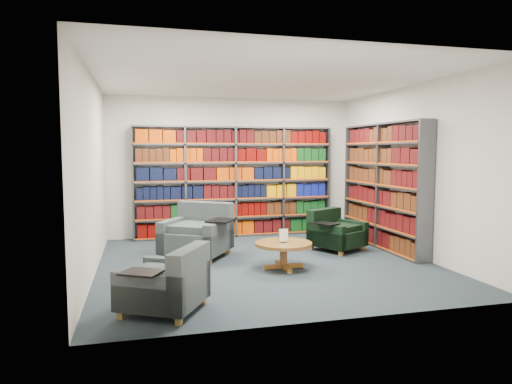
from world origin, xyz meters
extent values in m
cube|color=black|center=(0.00, 0.00, -0.01)|extent=(5.00, 5.00, 0.01)
cube|color=white|center=(0.00, 0.00, 2.80)|extent=(5.00, 5.00, 0.01)
cube|color=beige|center=(0.00, 2.50, 1.40)|extent=(5.00, 0.01, 2.80)
cube|color=beige|center=(0.00, -2.50, 1.40)|extent=(5.00, 0.01, 2.80)
cube|color=beige|center=(-2.50, 0.00, 1.40)|extent=(0.01, 5.00, 2.80)
cube|color=beige|center=(2.50, 0.00, 1.40)|extent=(0.01, 5.00, 2.80)
cube|color=#47494F|center=(0.00, 2.34, 1.10)|extent=(4.00, 0.28, 2.20)
cube|color=silver|center=(0.00, 2.47, 1.10)|extent=(4.00, 0.02, 2.20)
cube|color=#D84C0A|center=(0.00, 2.21, 1.10)|extent=(4.00, 0.01, 2.20)
cube|color=#530301|center=(0.00, 2.34, 0.18)|extent=(3.88, 0.21, 0.29)
cube|color=#3C0709|center=(0.00, 2.34, 0.54)|extent=(3.88, 0.21, 0.29)
cube|color=black|center=(0.00, 2.34, 0.91)|extent=(3.88, 0.21, 0.29)
cube|color=black|center=(0.00, 2.34, 1.28)|extent=(3.88, 0.21, 0.29)
cube|color=#3F1B0A|center=(0.00, 2.34, 1.64)|extent=(3.88, 0.21, 0.29)
cube|color=#B03600|center=(0.00, 2.34, 2.01)|extent=(3.88, 0.21, 0.29)
cube|color=#47494F|center=(2.34, 0.60, 1.10)|extent=(0.28, 2.50, 2.20)
cube|color=silver|center=(2.47, 0.60, 1.10)|extent=(0.02, 2.50, 2.20)
cube|color=#D84C0A|center=(2.21, 0.60, 1.10)|extent=(0.02, 2.50, 2.20)
cube|color=#3C0709|center=(2.34, 0.60, 0.18)|extent=(0.21, 2.38, 0.29)
cube|color=#3F1B0A|center=(2.34, 0.60, 0.54)|extent=(0.21, 2.38, 0.29)
cube|color=#3C0709|center=(2.34, 0.60, 0.91)|extent=(0.21, 2.38, 0.29)
cube|color=#3F1B0A|center=(2.34, 0.60, 1.28)|extent=(0.21, 2.38, 0.29)
cube|color=#3F1B0A|center=(2.34, 0.60, 1.64)|extent=(0.21, 2.38, 0.29)
cube|color=#3C0709|center=(2.34, 0.60, 2.01)|extent=(0.21, 2.38, 0.29)
cube|color=#02183F|center=(-0.99, 0.64, 0.27)|extent=(1.31, 1.31, 0.34)
cube|color=#02183F|center=(-0.79, 0.95, 0.49)|extent=(0.92, 0.69, 0.76)
cube|color=#02183F|center=(-1.33, 0.85, 0.36)|extent=(0.64, 0.88, 0.51)
cube|color=#02183F|center=(-0.65, 0.42, 0.36)|extent=(0.64, 0.88, 0.51)
cube|color=black|center=(-0.64, 0.35, 0.63)|extent=(0.55, 0.59, 0.03)
cube|color=olive|center=(-1.53, 0.52, 0.05)|extent=(0.10, 0.10, 0.11)
cube|color=olive|center=(-0.87, 0.10, 0.05)|extent=(0.10, 0.10, 0.11)
cube|color=olive|center=(-1.11, 1.18, 0.05)|extent=(0.10, 0.10, 0.11)
cube|color=olive|center=(-0.45, 0.76, 0.05)|extent=(0.10, 0.10, 0.11)
cube|color=black|center=(1.46, 0.58, 0.22)|extent=(1.04, 1.04, 0.27)
cube|color=black|center=(1.32, 0.84, 0.39)|extent=(0.76, 0.51, 0.61)
cube|color=black|center=(1.18, 0.42, 0.29)|extent=(0.47, 0.73, 0.41)
cube|color=black|center=(1.75, 0.73, 0.29)|extent=(0.47, 0.73, 0.41)
cube|color=black|center=(1.16, 0.36, 0.51)|extent=(0.43, 0.47, 0.02)
cube|color=olive|center=(1.33, 0.15, 0.04)|extent=(0.08, 0.08, 0.09)
cube|color=olive|center=(1.89, 0.45, 0.04)|extent=(0.08, 0.08, 0.09)
cube|color=olive|center=(1.03, 0.70, 0.04)|extent=(0.08, 0.08, 0.09)
cube|color=olive|center=(1.59, 1.00, 0.04)|extent=(0.08, 0.08, 0.09)
cube|color=#02183F|center=(-1.64, -1.80, 0.23)|extent=(1.07, 1.07, 0.28)
cube|color=#02183F|center=(-1.37, -1.95, 0.40)|extent=(0.54, 0.77, 0.63)
cube|color=#02183F|center=(-1.48, -1.51, 0.30)|extent=(0.74, 0.49, 0.42)
cube|color=#02183F|center=(-1.80, -2.09, 0.30)|extent=(0.74, 0.49, 0.42)
cube|color=black|center=(-1.86, -2.11, 0.52)|extent=(0.48, 0.45, 0.02)
cube|color=olive|center=(-1.76, -1.36, 0.04)|extent=(0.08, 0.08, 0.09)
cube|color=olive|center=(-2.08, -1.92, 0.04)|extent=(0.08, 0.08, 0.09)
cube|color=olive|center=(-1.20, -1.68, 0.04)|extent=(0.08, 0.08, 0.09)
cube|color=olive|center=(-1.52, -2.24, 0.04)|extent=(0.08, 0.08, 0.09)
cylinder|color=brown|center=(0.16, -0.41, 0.37)|extent=(0.83, 0.83, 0.05)
cylinder|color=brown|center=(0.16, -0.41, 0.19)|extent=(0.11, 0.11, 0.33)
cube|color=brown|center=(0.16, -0.41, 0.04)|extent=(0.60, 0.07, 0.06)
cube|color=brown|center=(0.16, -0.41, 0.04)|extent=(0.07, 0.60, 0.06)
cube|color=black|center=(0.16, -0.41, 0.40)|extent=(0.09, 0.05, 0.01)
cube|color=white|center=(0.16, -0.41, 0.50)|extent=(0.13, 0.01, 0.19)
cube|color=#145926|center=(0.16, -0.40, 0.50)|extent=(0.14, 0.00, 0.20)
camera|label=1|loc=(-1.86, -6.69, 1.72)|focal=32.00mm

